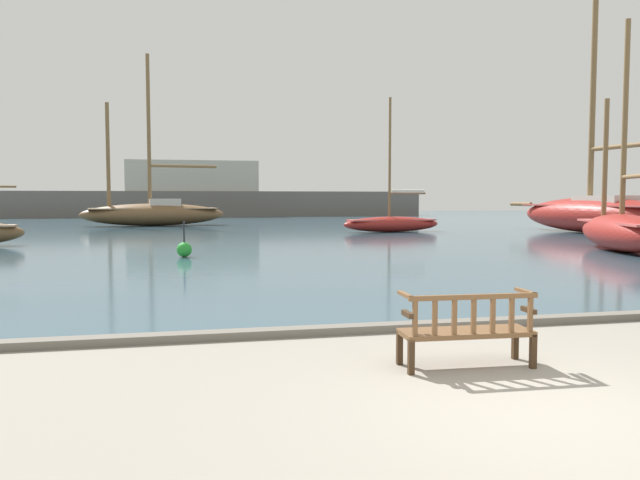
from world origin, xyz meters
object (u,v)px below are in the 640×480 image
at_px(sailboat_mid_port, 392,222).
at_px(sailboat_nearest_port, 154,212).
at_px(park_bench, 467,329).
at_px(channel_buoy, 184,249).
at_px(sailboat_mid_starboard, 593,212).
at_px(sailboat_far_port, 623,230).

distance_m(sailboat_mid_port, sailboat_nearest_port, 17.97).
distance_m(park_bench, sailboat_nearest_port, 39.31).
height_order(sailboat_nearest_port, channel_buoy, sailboat_nearest_port).
xyz_separation_m(park_bench, sailboat_mid_port, (8.57, 27.50, 0.17)).
distance_m(park_bench, sailboat_mid_starboard, 30.80).
bearing_deg(channel_buoy, sailboat_nearest_port, 94.61).
height_order(sailboat_mid_starboard, channel_buoy, sailboat_mid_starboard).
bearing_deg(sailboat_far_port, sailboat_mid_starboard, 58.37).
bearing_deg(sailboat_far_port, sailboat_nearest_port, 124.74).
relative_size(park_bench, sailboat_nearest_port, 0.13).
bearing_deg(sailboat_mid_starboard, park_bench, -128.78).
xyz_separation_m(sailboat_mid_port, channel_buoy, (-11.85, -13.19, -0.30)).
relative_size(sailboat_mid_port, sailboat_mid_starboard, 0.53).
relative_size(sailboat_far_port, sailboat_nearest_port, 0.71).
xyz_separation_m(sailboat_far_port, sailboat_mid_starboard, (6.67, 10.83, 0.39)).
bearing_deg(park_bench, sailboat_mid_port, 72.69).
xyz_separation_m(sailboat_mid_port, sailboat_nearest_port, (-13.84, 11.46, 0.43)).
bearing_deg(park_bench, sailboat_mid_starboard, 51.22).
distance_m(park_bench, sailboat_far_port, 18.24).
xyz_separation_m(park_bench, channel_buoy, (-3.28, 14.30, -0.13)).
bearing_deg(sailboat_nearest_port, sailboat_mid_port, -39.62).
height_order(sailboat_mid_port, channel_buoy, sailboat_mid_port).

